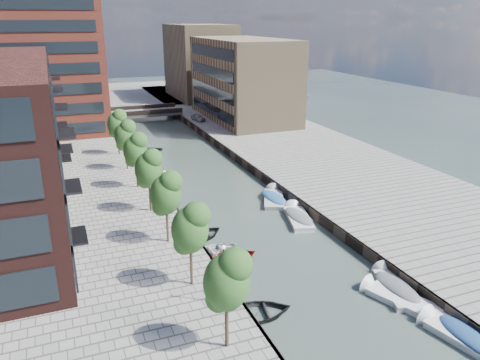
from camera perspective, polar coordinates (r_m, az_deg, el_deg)
water at (r=61.38m, az=-5.77°, el=1.66°), size 300.00×300.00×0.00m
quay_right at (r=67.18m, az=7.45°, el=3.58°), size 20.00×140.00×1.00m
quay_wall_left at (r=59.95m, az=-11.39°, el=1.44°), size 0.25×140.00×1.00m
quay_wall_right at (r=63.09m, az=-0.46°, el=2.72°), size 0.25×140.00×1.00m
far_closure at (r=118.81m, az=-14.04°, el=9.96°), size 80.00×40.00×1.00m
apartment_block at (r=47.71m, az=-26.26°, el=4.63°), size 8.00×38.00×14.00m
tower at (r=81.43m, az=-23.51°, el=16.00°), size 18.00×18.00×30.00m
tan_block_near at (r=85.24m, az=0.37°, el=12.19°), size 12.00×25.00×14.00m
tan_block_far at (r=109.54m, az=-4.91°, el=14.20°), size 12.00×20.00×16.00m
bridge at (r=91.39m, az=-11.49°, el=8.09°), size 13.00×6.00×1.30m
tree_0 at (r=25.30m, az=-1.69°, el=-11.92°), size 2.50×2.50×5.95m
tree_1 at (r=31.22m, az=-6.14°, el=-5.68°), size 2.50×2.50×5.95m
tree_2 at (r=37.51m, az=-9.08°, el=-1.46°), size 2.50×2.50×5.95m
tree_3 at (r=44.02m, az=-11.15°, el=1.54°), size 2.50×2.50×5.95m
tree_4 at (r=50.65m, az=-12.69°, el=3.75°), size 2.50×2.50×5.95m
tree_5 at (r=57.38m, az=-13.87°, el=5.45°), size 2.50×2.50×5.95m
tree_6 at (r=64.16m, az=-14.81°, el=6.79°), size 2.50×2.50×5.95m
lamp_0 at (r=29.84m, az=-1.97°, el=-10.71°), size 0.24×0.24×4.12m
lamp_1 at (r=43.89m, az=-9.09°, el=-0.86°), size 0.24×0.24×4.12m
lamp_2 at (r=58.95m, az=-12.63°, el=4.11°), size 0.24×0.24×4.12m
sloop_0 at (r=31.68m, az=1.81°, el=-16.29°), size 5.44×4.21×1.04m
sloop_1 at (r=41.61m, az=-4.97°, el=-7.11°), size 5.54×4.69×0.98m
sloop_2 at (r=37.64m, az=-1.34°, el=-10.05°), size 5.41×4.19×1.03m
sloop_3 at (r=39.01m, az=-3.00°, el=-8.95°), size 4.98×4.06×0.90m
sloop_4 at (r=69.20m, az=-11.13°, el=3.41°), size 4.78×3.63×0.93m
motorboat_0 at (r=32.58m, az=25.36°, el=-16.79°), size 3.11×5.88×1.86m
motorboat_1 at (r=36.03m, az=18.26°, el=-12.17°), size 3.39×5.64×1.78m
motorboat_2 at (r=34.87m, az=18.22°, el=-13.50°), size 3.69×5.69×1.80m
motorboat_3 at (r=49.94m, az=4.11°, el=-2.18°), size 4.08×5.89×1.87m
motorboat_4 at (r=45.50m, az=7.00°, el=-4.48°), size 3.36×5.92×1.87m
car at (r=84.15m, az=-5.14°, el=7.60°), size 2.12×3.75×1.20m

